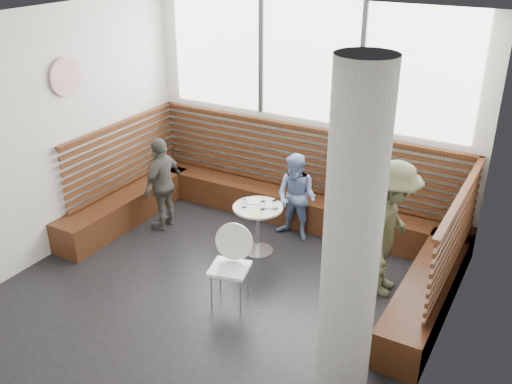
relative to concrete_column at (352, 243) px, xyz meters
The scene contains 15 objects.
room 1.95m from the concrete_column, 161.90° to the left, with size 5.00×5.00×3.20m.
booth 3.24m from the concrete_column, 127.94° to the left, with size 5.00×2.50×1.44m.
concrete_column is the anchor object (origin of this frame).
wall_art 4.48m from the concrete_column, 166.94° to the left, with size 0.50×0.50×0.03m, color white.
cafe_table 2.87m from the concrete_column, 137.07° to the left, with size 0.67×0.67×0.69m.
cafe_chair 2.08m from the concrete_column, 156.86° to the left, with size 0.45×0.44×0.95m.
adult_man 1.93m from the concrete_column, 94.54° to the left, with size 1.09×0.63×1.68m, color #50573A.
child_back 3.10m from the concrete_column, 124.59° to the left, with size 0.61×0.47×1.25m, color #6E88BF.
child_left 4.01m from the concrete_column, 153.15° to the left, with size 0.81×0.34×1.38m, color #4F4D48.
plate_near 2.94m from the concrete_column, 137.26° to the left, with size 0.21×0.21×0.01m, color white.
plate_far 2.78m from the concrete_column, 133.80° to the left, with size 0.21×0.21×0.01m, color white.
glass_left 2.83m from the concrete_column, 140.74° to the left, with size 0.07×0.07×0.11m, color white.
glass_mid 2.70m from the concrete_column, 136.18° to the left, with size 0.07×0.07×0.11m, color white.
glass_right 2.67m from the concrete_column, 132.60° to the left, with size 0.08×0.08×0.12m, color white.
menu_card 2.62m from the concrete_column, 138.93° to the left, with size 0.19×0.14×0.00m, color #A5C64C.
Camera 1 is at (3.22, -4.66, 4.04)m, focal length 40.00 mm.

